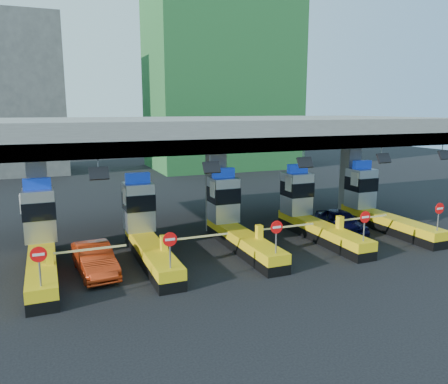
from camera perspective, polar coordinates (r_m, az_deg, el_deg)
name	(u,v)px	position (r m, az deg, el deg)	size (l,w,h in m)	color
ground	(235,246)	(24.64, 1.51, -7.01)	(120.00, 120.00, 0.00)	black
toll_canopy	(217,133)	(26.15, -0.97, 7.72)	(28.00, 12.09, 7.00)	slate
toll_lane_far_left	(41,240)	(22.60, -22.81, -5.83)	(4.43, 8.00, 4.16)	black
toll_lane_left	(145,229)	(23.03, -10.26, -4.83)	(4.43, 8.00, 4.16)	black
toll_lane_center	(234,220)	(24.50, 1.27, -3.71)	(4.43, 8.00, 4.16)	black
toll_lane_right	(310,212)	(26.83, 11.12, -2.63)	(4.43, 8.00, 4.16)	black
toll_lane_far_right	(376,206)	(29.83, 19.18, -1.68)	(4.43, 8.00, 4.16)	black
bg_building_scaffold	(221,57)	(57.98, -0.38, 17.20)	(18.00, 12.00, 28.00)	#1E5926
van	(341,221)	(28.01, 15.03, -3.71)	(1.64, 4.08, 1.39)	black
red_car	(95,259)	(21.26, -16.54, -8.42)	(1.48, 4.24, 1.40)	#AC290D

